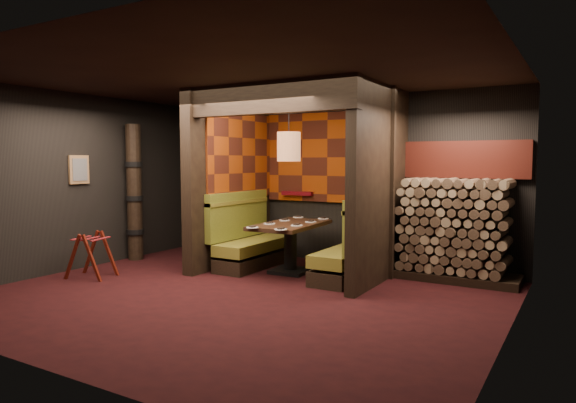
# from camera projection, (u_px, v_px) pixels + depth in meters

# --- Properties ---
(floor) EXTENTS (6.50, 5.50, 0.02)m
(floor) POSITION_uv_depth(u_px,v_px,m) (238.00, 297.00, 6.70)
(floor) COLOR black
(floor) RESTS_ON ground
(ceiling) EXTENTS (6.50, 5.50, 0.02)m
(ceiling) POSITION_uv_depth(u_px,v_px,m) (236.00, 74.00, 6.47)
(ceiling) COLOR black
(ceiling) RESTS_ON ground
(wall_back) EXTENTS (6.50, 0.02, 2.85)m
(wall_back) POSITION_uv_depth(u_px,v_px,m) (330.00, 180.00, 8.95)
(wall_back) COLOR black
(wall_back) RESTS_ON ground
(wall_front) EXTENTS (6.50, 0.02, 2.85)m
(wall_front) POSITION_uv_depth(u_px,v_px,m) (37.00, 202.00, 4.21)
(wall_front) COLOR black
(wall_front) RESTS_ON ground
(wall_left) EXTENTS (0.02, 5.50, 2.85)m
(wall_left) POSITION_uv_depth(u_px,v_px,m) (72.00, 182.00, 8.23)
(wall_left) COLOR black
(wall_left) RESTS_ON ground
(wall_right) EXTENTS (0.02, 5.50, 2.85)m
(wall_right) POSITION_uv_depth(u_px,v_px,m) (511.00, 196.00, 4.93)
(wall_right) COLOR black
(wall_right) RESTS_ON ground
(partition_left) EXTENTS (0.20, 2.20, 2.85)m
(partition_left) POSITION_uv_depth(u_px,v_px,m) (230.00, 181.00, 8.68)
(partition_left) COLOR black
(partition_left) RESTS_ON floor
(partition_right) EXTENTS (0.15, 2.10, 2.85)m
(partition_right) POSITION_uv_depth(u_px,v_px,m) (380.00, 184.00, 7.38)
(partition_right) COLOR black
(partition_right) RESTS_ON floor
(header_beam) EXTENTS (2.85, 0.18, 0.44)m
(header_beam) POSITION_uv_depth(u_px,v_px,m) (264.00, 98.00, 7.10)
(header_beam) COLOR black
(header_beam) RESTS_ON partition_left
(tapa_back_panel) EXTENTS (2.40, 0.06, 1.55)m
(tapa_back_panel) POSITION_uv_depth(u_px,v_px,m) (328.00, 157.00, 8.89)
(tapa_back_panel) COLOR #8C3309
(tapa_back_panel) RESTS_ON wall_back
(tapa_side_panel) EXTENTS (0.04, 1.85, 1.45)m
(tapa_side_panel) POSITION_uv_depth(u_px,v_px,m) (242.00, 156.00, 8.74)
(tapa_side_panel) COLOR #8C3309
(tapa_side_panel) RESTS_ON partition_left
(lacquer_shelf) EXTENTS (0.60, 0.12, 0.07)m
(lacquer_shelf) POSITION_uv_depth(u_px,v_px,m) (297.00, 193.00, 9.18)
(lacquer_shelf) COLOR #5B0812
(lacquer_shelf) RESTS_ON wall_back
(booth_bench_left) EXTENTS (0.68, 1.60, 1.14)m
(booth_bench_left) POSITION_uv_depth(u_px,v_px,m) (249.00, 242.00, 8.57)
(booth_bench_left) COLOR black
(booth_bench_left) RESTS_ON floor
(booth_bench_right) EXTENTS (0.68, 1.60, 1.14)m
(booth_bench_right) POSITION_uv_depth(u_px,v_px,m) (354.00, 253.00, 7.61)
(booth_bench_right) COLOR black
(booth_bench_right) RESTS_ON floor
(dining_table) EXTENTS (0.90, 1.54, 0.79)m
(dining_table) POSITION_uv_depth(u_px,v_px,m) (290.00, 238.00, 8.05)
(dining_table) COLOR black
(dining_table) RESTS_ON floor
(place_settings) EXTENTS (0.74, 1.74, 0.03)m
(place_settings) POSITION_uv_depth(u_px,v_px,m) (290.00, 222.00, 8.03)
(place_settings) COLOR white
(place_settings) RESTS_ON dining_table
(pendant_lamp) EXTENTS (0.36, 0.36, 1.10)m
(pendant_lamp) POSITION_uv_depth(u_px,v_px,m) (289.00, 147.00, 7.89)
(pendant_lamp) COLOR #995E39
(pendant_lamp) RESTS_ON ceiling
(framed_picture) EXTENTS (0.05, 0.36, 0.46)m
(framed_picture) POSITION_uv_depth(u_px,v_px,m) (79.00, 170.00, 8.28)
(framed_picture) COLOR #977045
(framed_picture) RESTS_ON wall_left
(luggage_rack) EXTENTS (0.77, 0.62, 0.73)m
(luggage_rack) POSITION_uv_depth(u_px,v_px,m) (91.00, 253.00, 7.75)
(luggage_rack) COLOR #4D130A
(luggage_rack) RESTS_ON floor
(totem_column) EXTENTS (0.31, 0.31, 2.40)m
(totem_column) POSITION_uv_depth(u_px,v_px,m) (134.00, 193.00, 9.09)
(totem_column) COLOR black
(totem_column) RESTS_ON floor
(firewood_stack) EXTENTS (1.73, 0.70, 1.50)m
(firewood_stack) POSITION_uv_depth(u_px,v_px,m) (459.00, 230.00, 7.50)
(firewood_stack) COLOR black
(firewood_stack) RESTS_ON floor
(mosaic_header) EXTENTS (1.83, 0.10, 0.56)m
(mosaic_header) POSITION_uv_depth(u_px,v_px,m) (466.00, 160.00, 7.70)
(mosaic_header) COLOR maroon
(mosaic_header) RESTS_ON wall_back
(bay_front_post) EXTENTS (0.08, 0.08, 2.85)m
(bay_front_post) POSITION_uv_depth(u_px,v_px,m) (392.00, 184.00, 7.56)
(bay_front_post) COLOR black
(bay_front_post) RESTS_ON floor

